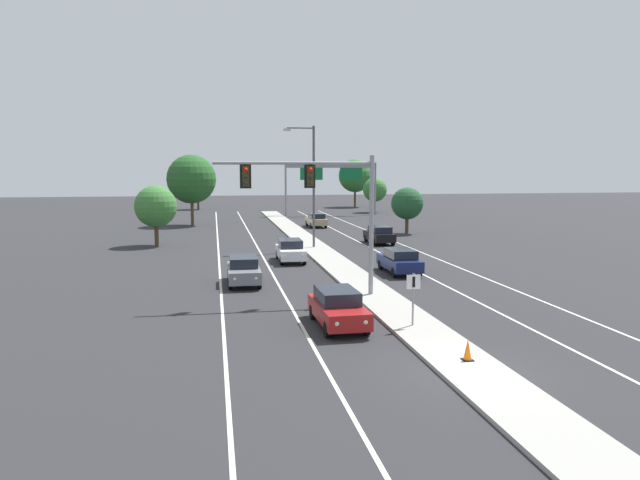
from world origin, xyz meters
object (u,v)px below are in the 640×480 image
at_px(car_oncoming_grey, 244,270).
at_px(tree_far_left_a, 156,206).
at_px(car_oncoming_white, 290,250).
at_px(tree_far_right_b, 355,176).
at_px(car_receding_tan, 316,220).
at_px(tree_far_right_a, 407,204).
at_px(overhead_signal_mast, 322,195).
at_px(highway_sign_gantry, 331,172).
at_px(street_lamp_median, 311,179).
at_px(car_receding_navy, 400,261).
at_px(tree_far_right_c, 375,190).
at_px(median_sign_post, 413,292).
at_px(tree_far_left_c, 198,185).
at_px(car_oncoming_red, 338,307).
at_px(tree_far_left_b, 191,179).
at_px(traffic_cone_median_nose, 468,350).
at_px(car_receding_black, 379,235).

xyz_separation_m(car_oncoming_grey, tree_far_left_a, (-6.58, 18.64, 2.59)).
relative_size(car_oncoming_white, tree_far_right_b, 0.54).
xyz_separation_m(car_receding_tan, tree_far_right_a, (7.99, -8.51, 2.28)).
xyz_separation_m(overhead_signal_mast, highway_sign_gantry, (11.08, 53.52, 0.82)).
distance_m(overhead_signal_mast, street_lamp_median, 19.13).
height_order(highway_sign_gantry, tree_far_right_b, tree_far_right_b).
xyz_separation_m(car_receding_navy, car_receding_tan, (-0.12, 30.71, 0.00)).
distance_m(car_oncoming_white, tree_far_right_c, 49.15).
xyz_separation_m(car_receding_tan, tree_far_left_a, (-16.47, -13.85, 2.59)).
bearing_deg(street_lamp_median, median_sign_post, -89.63).
relative_size(tree_far_left_c, tree_far_left_a, 1.14).
relative_size(overhead_signal_mast, car_receding_navy, 1.82).
bearing_deg(highway_sign_gantry, car_receding_navy, -95.89).
xyz_separation_m(tree_far_right_a, tree_far_left_a, (-24.47, -5.35, 0.31)).
relative_size(car_oncoming_red, tree_far_left_b, 0.54).
bearing_deg(car_receding_tan, car_oncoming_grey, -106.94).
bearing_deg(car_oncoming_grey, tree_far_left_b, 96.38).
distance_m(car_oncoming_red, tree_far_left_b, 48.05).
xyz_separation_m(car_oncoming_grey, traffic_cone_median_nose, (6.83, -15.74, -0.31)).
distance_m(traffic_cone_median_nose, tree_far_right_a, 41.32).
relative_size(car_receding_navy, tree_far_right_c, 0.85).
relative_size(car_receding_navy, tree_far_left_a, 0.85).
bearing_deg(traffic_cone_median_nose, tree_far_right_a, 74.45).
height_order(car_receding_navy, highway_sign_gantry, highway_sign_gantry).
distance_m(street_lamp_median, traffic_cone_median_nose, 30.50).
distance_m(traffic_cone_median_nose, tree_far_left_c, 81.40).
relative_size(car_receding_tan, tree_far_left_b, 0.54).
bearing_deg(car_oncoming_red, median_sign_post, -17.15).
height_order(tree_far_right_b, tree_far_right_a, tree_far_right_b).
xyz_separation_m(car_oncoming_red, tree_far_right_a, (14.41, 34.09, 2.28)).
bearing_deg(overhead_signal_mast, tree_far_right_a, 63.80).
relative_size(car_receding_black, tree_far_right_a, 0.94).
height_order(tree_far_right_c, tree_far_right_a, tree_far_right_c).
height_order(traffic_cone_median_nose, tree_far_right_b, tree_far_right_b).
height_order(street_lamp_median, tree_far_right_a, street_lamp_median).
bearing_deg(tree_far_right_c, tree_far_right_b, 89.84).
distance_m(car_oncoming_red, tree_far_left_a, 30.56).
bearing_deg(tree_far_left_b, car_receding_tan, -18.20).
height_order(street_lamp_median, tree_far_right_c, street_lamp_median).
xyz_separation_m(street_lamp_median, tree_far_right_a, (11.57, 9.70, -2.69)).
bearing_deg(car_oncoming_grey, car_oncoming_white, 64.47).
bearing_deg(car_oncoming_red, traffic_cone_median_nose, -59.25).
distance_m(car_oncoming_white, highway_sign_gantry, 42.80).
bearing_deg(tree_far_right_c, tree_far_left_c, 156.44).
relative_size(car_receding_navy, tree_far_right_a, 0.94).
height_order(street_lamp_median, tree_far_left_b, street_lamp_median).
distance_m(street_lamp_median, car_receding_tan, 19.21).
height_order(car_oncoming_white, tree_far_right_a, tree_far_right_a).
distance_m(car_receding_navy, highway_sign_gantry, 47.62).
distance_m(car_receding_tan, highway_sign_gantry, 17.91).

